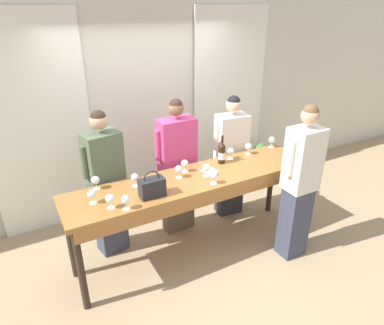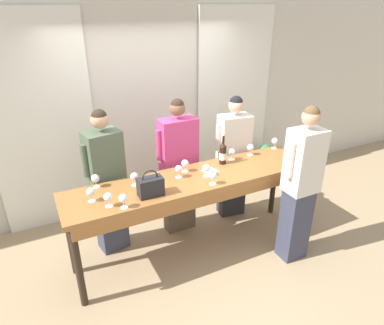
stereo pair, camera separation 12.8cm
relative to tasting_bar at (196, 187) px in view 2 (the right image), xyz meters
The scene contains 25 objects.
ground_plane 0.88m from the tasting_bar, 90.00° to the left, with size 18.00×18.00×0.00m, color tan.
wall_back 1.54m from the tasting_bar, 90.00° to the left, with size 12.00×0.06×2.80m.
curtain_panel_left 2.00m from the tasting_bar, 134.56° to the left, with size 1.22×0.03×2.69m.
curtain_panel_right 2.00m from the tasting_bar, 45.44° to the left, with size 1.22×0.03×2.69m.
tasting_bar is the anchor object (origin of this frame).
wine_bottle 0.54m from the tasting_bar, 22.71° to the left, with size 0.08×0.08×0.35m.
handbag 0.61m from the tasting_bar, 167.72° to the right, with size 0.25×0.14×0.28m.
wine_glass_front_left 1.06m from the tasting_bar, 164.37° to the left, with size 0.08×0.08×0.14m.
wine_glass_front_mid 1.34m from the tasting_bar, 12.38° to the left, with size 0.08×0.08×0.14m.
wine_glass_front_right 1.01m from the tasting_bar, behind, with size 0.08×0.08×0.14m.
wine_glass_center_left 0.68m from the tasting_bar, 20.76° to the left, with size 0.08×0.08×0.14m.
wine_glass_center_mid 0.68m from the tasting_bar, 167.37° to the left, with size 0.08×0.08×0.14m.
wine_glass_center_right 0.27m from the tasting_bar, 148.33° to the left, with size 0.08×0.08×0.14m.
wine_glass_back_left 0.92m from the tasting_bar, 165.27° to the right, with size 0.08×0.08×0.14m.
wine_glass_back_mid 0.30m from the tasting_bar, 63.72° to the right, with size 0.08×0.08×0.14m.
wine_glass_back_right 0.94m from the tasting_bar, 15.51° to the left, with size 0.08×0.08×0.14m.
wine_glass_near_host 0.24m from the tasting_bar, ahead, with size 0.08×0.08×0.14m.
wine_glass_by_bottle 1.13m from the tasting_bar, behind, with size 0.08×0.08×0.14m.
wine_glass_by_handbag 0.28m from the tasting_bar, 99.63° to the left, with size 0.08×0.08×0.14m.
napkin 0.26m from the tasting_bar, 19.80° to the left, with size 0.19×0.19×0.00m.
guest_olive_jacket 1.00m from the tasting_bar, 148.08° to the left, with size 0.49×0.33×1.73m.
guest_pink_top 0.53m from the tasting_bar, 86.23° to the left, with size 0.56×0.24×1.73m.
guest_cream_sweater 0.98m from the tasting_bar, 32.46° to the left, with size 0.52×0.30×1.68m.
host_pouring 1.13m from the tasting_bar, 30.12° to the right, with size 0.45×0.27×1.81m.
potted_plant 2.24m from the tasting_bar, 31.17° to the left, with size 0.28×0.28×0.63m.
Camera 2 is at (-1.50, -2.94, 2.71)m, focal length 32.00 mm.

